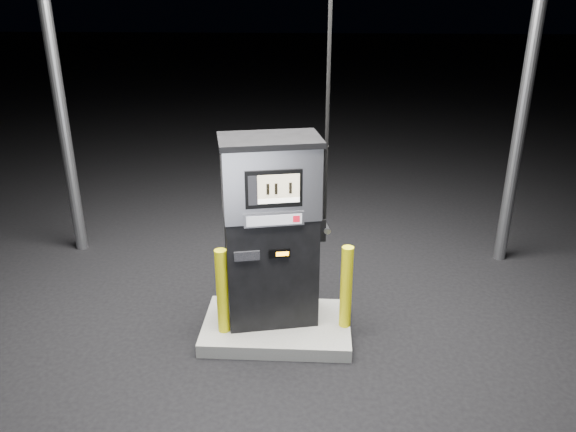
{
  "coord_description": "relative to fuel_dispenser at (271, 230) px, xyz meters",
  "views": [
    {
      "loc": [
        0.4,
        -5.22,
        3.59
      ],
      "look_at": [
        0.12,
        0.0,
        1.41
      ],
      "focal_mm": 35.0,
      "sensor_mm": 36.0,
      "label": 1
    }
  ],
  "objects": [
    {
      "name": "bollard_left",
      "position": [
        -0.49,
        -0.3,
        -0.58
      ],
      "size": [
        0.17,
        0.17,
        0.95
      ],
      "primitive_type": "cylinder",
      "rotation": [
        0.0,
        0.0,
        -0.4
      ],
      "color": "yellow",
      "rests_on": "pump_island"
    },
    {
      "name": "ground",
      "position": [
        0.06,
        -0.1,
        -1.2
      ],
      "size": [
        80.0,
        80.0,
        0.0
      ],
      "primitive_type": "plane",
      "color": "black",
      "rests_on": "ground"
    },
    {
      "name": "pump_island",
      "position": [
        0.06,
        -0.1,
        -1.13
      ],
      "size": [
        1.6,
        1.0,
        0.15
      ],
      "primitive_type": "cube",
      "color": "slate",
      "rests_on": "ground"
    },
    {
      "name": "fuel_dispenser",
      "position": [
        0.0,
        0.0,
        0.0
      ],
      "size": [
        1.18,
        0.8,
        4.24
      ],
      "rotation": [
        0.0,
        0.0,
        0.21
      ],
      "color": "black",
      "rests_on": "pump_island"
    },
    {
      "name": "bollard_right",
      "position": [
        0.8,
        -0.13,
        -0.58
      ],
      "size": [
        0.16,
        0.16,
        0.94
      ],
      "primitive_type": "cylinder",
      "rotation": [
        0.0,
        0.0,
        -0.41
      ],
      "color": "yellow",
      "rests_on": "pump_island"
    }
  ]
}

